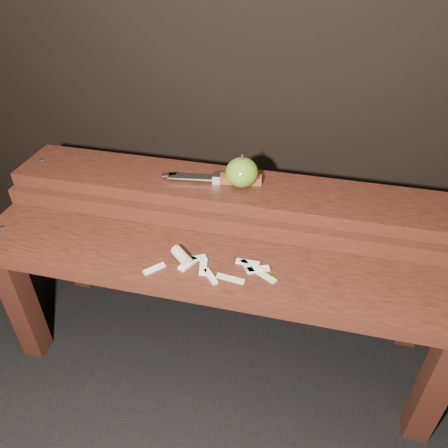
% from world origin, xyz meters
% --- Properties ---
extents(ground, '(60.00, 60.00, 0.00)m').
position_xyz_m(ground, '(0.00, 0.00, 0.00)').
color(ground, black).
extents(bench_front_tier, '(1.20, 0.20, 0.42)m').
position_xyz_m(bench_front_tier, '(0.00, -0.06, 0.35)').
color(bench_front_tier, black).
rests_on(bench_front_tier, ground).
extents(bench_rear_tier, '(1.20, 0.21, 0.50)m').
position_xyz_m(bench_rear_tier, '(0.00, 0.17, 0.41)').
color(bench_rear_tier, black).
rests_on(bench_rear_tier, ground).
extents(apple, '(0.08, 0.08, 0.09)m').
position_xyz_m(apple, '(0.02, 0.17, 0.54)').
color(apple, olive).
rests_on(apple, bench_rear_tier).
extents(knife, '(0.27, 0.06, 0.02)m').
position_xyz_m(knife, '(-0.02, 0.18, 0.51)').
color(knife, maroon).
rests_on(knife, bench_rear_tier).
extents(apple_scraps, '(0.30, 0.10, 0.03)m').
position_xyz_m(apple_scraps, '(-0.02, -0.07, 0.43)').
color(apple_scraps, beige).
rests_on(apple_scraps, bench_front_tier).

